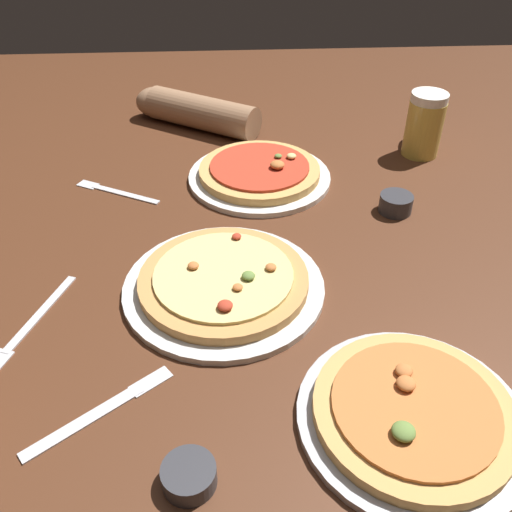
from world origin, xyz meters
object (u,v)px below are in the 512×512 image
ramekin_butter (396,203)px  pizza_plate_near (224,283)px  pizza_plate_far (260,173)px  pizza_plate_side (413,414)px  ramekin_sauce (189,476)px  beer_mug_amber (424,124)px  fork_spare (32,322)px  knife_right (101,410)px  diner_arm (192,110)px  fork_left (116,191)px

ramekin_butter → pizza_plate_near: bearing=-147.5°
pizza_plate_near → pizza_plate_far: bearing=77.2°
pizza_plate_side → pizza_plate_far: bearing=103.8°
pizza_plate_far → ramekin_sauce: 0.72m
beer_mug_amber → ramekin_sauce: size_ratio=2.26×
pizza_plate_near → fork_spare: bearing=-168.3°
pizza_plate_near → knife_right: size_ratio=1.81×
diner_arm → pizza_plate_near: bearing=-83.6°
pizza_plate_side → knife_right: pizza_plate_side is taller
pizza_plate_side → fork_spare: (-0.54, 0.21, -0.01)m
pizza_plate_near → ramekin_sauce: pizza_plate_near is taller
pizza_plate_far → fork_spare: bearing=-132.0°
pizza_plate_near → pizza_plate_side: bearing=-48.8°
knife_right → diner_arm: bearing=84.0°
fork_spare → pizza_plate_side: bearing=-21.4°
pizza_plate_far → ramekin_sauce: pizza_plate_far is taller
pizza_plate_far → beer_mug_amber: (0.39, 0.10, 0.06)m
knife_right → fork_spare: bearing=128.0°
pizza_plate_far → ramekin_butter: 0.30m
pizza_plate_side → fork_spare: bearing=158.6°
pizza_plate_near → fork_left: size_ratio=1.79×
pizza_plate_far → pizza_plate_side: size_ratio=1.04×
diner_arm → fork_spare: bearing=-107.7°
pizza_plate_side → ramekin_butter: bearing=77.8°
pizza_plate_side → ramekin_butter: size_ratio=4.53×
beer_mug_amber → ramekin_butter: (-0.12, -0.25, -0.05)m
pizza_plate_side → fork_left: pizza_plate_side is taller
ramekin_sauce → ramekin_butter: (0.39, 0.56, 0.00)m
ramekin_sauce → ramekin_butter: bearing=55.2°
fork_spare → ramekin_sauce: bearing=-47.6°
pizza_plate_far → ramekin_butter: (0.26, -0.14, 0.00)m
pizza_plate_side → fork_left: bearing=127.7°
fork_left → ramekin_sauce: bearing=-74.9°
pizza_plate_side → beer_mug_amber: (0.23, 0.74, 0.06)m
knife_right → pizza_plate_far: bearing=67.5°
pizza_plate_near → diner_arm: (-0.07, 0.65, 0.03)m
pizza_plate_near → fork_spare: 0.31m
pizza_plate_far → ramekin_sauce: size_ratio=4.73×
beer_mug_amber → diner_arm: 0.57m
ramekin_sauce → knife_right: ramekin_sauce is taller
pizza_plate_side → ramekin_butter: (0.11, 0.49, 0.00)m
beer_mug_amber → fork_left: bearing=-168.6°
fork_left → fork_spare: bearing=-100.9°
pizza_plate_near → beer_mug_amber: (0.47, 0.47, 0.06)m
pizza_plate_near → beer_mug_amber: size_ratio=2.26×
pizza_plate_far → diner_arm: bearing=118.4°
pizza_plate_far → beer_mug_amber: size_ratio=2.09×
diner_arm → ramekin_sauce: bearing=-88.4°
pizza_plate_far → fork_left: pizza_plate_far is taller
pizza_plate_side → knife_right: size_ratio=1.62×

